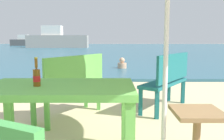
{
  "coord_description": "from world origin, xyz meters",
  "views": [
    {
      "loc": [
        -0.53,
        -1.47,
        1.19
      ],
      "look_at": [
        -0.51,
        3.0,
        0.6
      ],
      "focal_mm": 37.75,
      "sensor_mm": 36.0,
      "label": 1
    }
  ],
  "objects_px": {
    "beer_bottle_amber": "(36,76)",
    "bench_teal_center": "(167,78)",
    "picnic_table_green": "(59,97)",
    "swimmer_person": "(121,64)",
    "bench_green_right": "(71,83)",
    "side_table_wood": "(196,130)",
    "boat_sailboat": "(25,42)",
    "boat_ferry": "(56,40)"
  },
  "relations": [
    {
      "from": "picnic_table_green",
      "to": "swimmer_person",
      "type": "bearing_deg",
      "value": 82.64
    },
    {
      "from": "bench_green_right",
      "to": "boat_ferry",
      "type": "bearing_deg",
      "value": 103.45
    },
    {
      "from": "boat_ferry",
      "to": "bench_teal_center",
      "type": "bearing_deg",
      "value": -73.35
    },
    {
      "from": "beer_bottle_amber",
      "to": "bench_teal_center",
      "type": "height_order",
      "value": "beer_bottle_amber"
    },
    {
      "from": "picnic_table_green",
      "to": "beer_bottle_amber",
      "type": "bearing_deg",
      "value": -167.45
    },
    {
      "from": "picnic_table_green",
      "to": "side_table_wood",
      "type": "distance_m",
      "value": 1.32
    },
    {
      "from": "beer_bottle_amber",
      "to": "picnic_table_green",
      "type": "bearing_deg",
      "value": 12.55
    },
    {
      "from": "beer_bottle_amber",
      "to": "side_table_wood",
      "type": "xyz_separation_m",
      "value": [
        1.47,
        -0.03,
        -0.5
      ]
    },
    {
      "from": "bench_green_right",
      "to": "boat_ferry",
      "type": "distance_m",
      "value": 28.52
    },
    {
      "from": "bench_teal_center",
      "to": "boat_ferry",
      "type": "xyz_separation_m",
      "value": [
        -8.17,
        27.3,
        0.57
      ]
    },
    {
      "from": "swimmer_person",
      "to": "boat_ferry",
      "type": "bearing_deg",
      "value": 108.93
    },
    {
      "from": "picnic_table_green",
      "to": "bench_teal_center",
      "type": "bearing_deg",
      "value": 50.31
    },
    {
      "from": "picnic_table_green",
      "to": "side_table_wood",
      "type": "height_order",
      "value": "picnic_table_green"
    },
    {
      "from": "picnic_table_green",
      "to": "boat_ferry",
      "type": "xyz_separation_m",
      "value": [
        -6.73,
        29.03,
        0.46
      ]
    },
    {
      "from": "side_table_wood",
      "to": "bench_teal_center",
      "type": "bearing_deg",
      "value": 85.13
    },
    {
      "from": "boat_ferry",
      "to": "boat_sailboat",
      "type": "xyz_separation_m",
      "value": [
        -7.63,
        9.62,
        -0.36
      ]
    },
    {
      "from": "picnic_table_green",
      "to": "beer_bottle_amber",
      "type": "xyz_separation_m",
      "value": [
        -0.19,
        -0.04,
        0.2
      ]
    },
    {
      "from": "swimmer_person",
      "to": "bench_teal_center",
      "type": "bearing_deg",
      "value": -83.83
    },
    {
      "from": "picnic_table_green",
      "to": "boat_sailboat",
      "type": "bearing_deg",
      "value": 110.39
    },
    {
      "from": "side_table_wood",
      "to": "bench_green_right",
      "type": "xyz_separation_m",
      "value": [
        -1.38,
        1.37,
        0.19
      ]
    },
    {
      "from": "picnic_table_green",
      "to": "bench_teal_center",
      "type": "xyz_separation_m",
      "value": [
        1.43,
        1.73,
        -0.11
      ]
    },
    {
      "from": "beer_bottle_amber",
      "to": "side_table_wood",
      "type": "relative_size",
      "value": 0.49
    },
    {
      "from": "picnic_table_green",
      "to": "bench_teal_center",
      "type": "height_order",
      "value": "bench_teal_center"
    },
    {
      "from": "boat_ferry",
      "to": "boat_sailboat",
      "type": "relative_size",
      "value": 1.53
    },
    {
      "from": "side_table_wood",
      "to": "boat_ferry",
      "type": "distance_m",
      "value": 30.2
    },
    {
      "from": "bench_teal_center",
      "to": "bench_green_right",
      "type": "bearing_deg",
      "value": -164.24
    },
    {
      "from": "picnic_table_green",
      "to": "swimmer_person",
      "type": "xyz_separation_m",
      "value": [
        0.88,
        6.83,
        -0.41
      ]
    },
    {
      "from": "side_table_wood",
      "to": "boat_sailboat",
      "type": "height_order",
      "value": "boat_sailboat"
    },
    {
      "from": "beer_bottle_amber",
      "to": "side_table_wood",
      "type": "height_order",
      "value": "beer_bottle_amber"
    },
    {
      "from": "boat_sailboat",
      "to": "boat_ferry",
      "type": "bearing_deg",
      "value": -51.58
    },
    {
      "from": "beer_bottle_amber",
      "to": "bench_teal_center",
      "type": "bearing_deg",
      "value": 47.42
    },
    {
      "from": "side_table_wood",
      "to": "bench_teal_center",
      "type": "height_order",
      "value": "bench_teal_center"
    },
    {
      "from": "picnic_table_green",
      "to": "bench_green_right",
      "type": "height_order",
      "value": "bench_green_right"
    },
    {
      "from": "bench_teal_center",
      "to": "bench_green_right",
      "type": "relative_size",
      "value": 0.99
    },
    {
      "from": "boat_ferry",
      "to": "picnic_table_green",
      "type": "bearing_deg",
      "value": -76.94
    },
    {
      "from": "bench_teal_center",
      "to": "boat_ferry",
      "type": "distance_m",
      "value": 28.5
    },
    {
      "from": "beer_bottle_amber",
      "to": "bench_green_right",
      "type": "distance_m",
      "value": 1.38
    },
    {
      "from": "beer_bottle_amber",
      "to": "boat_ferry",
      "type": "bearing_deg",
      "value": 102.68
    },
    {
      "from": "boat_sailboat",
      "to": "swimmer_person",
      "type": "bearing_deg",
      "value": -64.4
    },
    {
      "from": "boat_sailboat",
      "to": "picnic_table_green",
      "type": "bearing_deg",
      "value": -69.61
    },
    {
      "from": "side_table_wood",
      "to": "swimmer_person",
      "type": "xyz_separation_m",
      "value": [
        -0.4,
        6.91,
        -0.11
      ]
    },
    {
      "from": "bench_teal_center",
      "to": "bench_green_right",
      "type": "distance_m",
      "value": 1.59
    }
  ]
}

